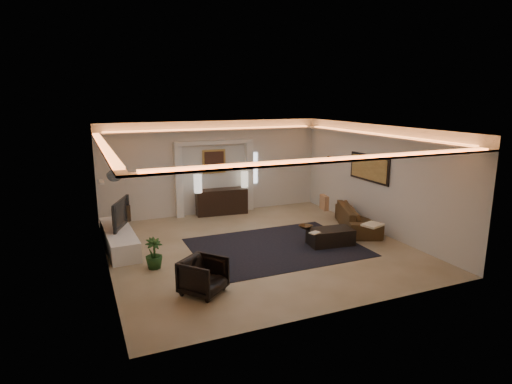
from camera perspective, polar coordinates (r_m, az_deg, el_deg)
name	(u,v)px	position (r m, az deg, el deg)	size (l,w,h in m)	color
floor	(258,247)	(10.59, 0.28, -7.37)	(7.00, 7.00, 0.00)	tan
ceiling	(258,129)	(9.97, 0.30, 8.48)	(7.00, 7.00, 0.00)	white
wall_back	(214,168)	(13.41, -5.67, 3.27)	(7.00, 7.00, 0.00)	beige
wall_front	(342,231)	(7.21, 11.44, -5.18)	(7.00, 7.00, 0.00)	beige
wall_left	(104,204)	(9.40, -19.71, -1.49)	(7.00, 7.00, 0.00)	beige
wall_right	(377,179)	(11.98, 15.85, 1.71)	(7.00, 7.00, 0.00)	beige
cove_soffit	(258,141)	(10.00, 0.30, 6.88)	(7.00, 7.00, 0.04)	silver
daylight_slit	(254,168)	(13.87, -0.30, 3.22)	(0.25, 0.03, 1.00)	white
area_rug	(276,247)	(10.57, 2.72, -7.38)	(4.00, 3.00, 0.01)	black
pilaster_left	(179,182)	(13.08, -10.31, 1.33)	(0.22, 0.20, 2.20)	silver
pilaster_right	(249,176)	(13.76, -0.94, 2.09)	(0.22, 0.20, 2.20)	silver
alcove_header	(214,142)	(13.21, -5.61, 6.63)	(2.52, 0.20, 0.12)	silver
painting_frame	(214,161)	(13.35, -5.65, 4.09)	(0.74, 0.04, 0.74)	tan
painting_canvas	(214,162)	(13.33, -5.61, 4.08)	(0.62, 0.02, 0.62)	#4C2D1E
art_panel_frame	(369,168)	(12.15, 14.93, 3.11)	(0.04, 1.64, 0.74)	black
art_panel_gold	(369,168)	(12.14, 14.83, 3.11)	(0.02, 1.50, 0.62)	tan
wall_sconce	(329,160)	(13.63, 9.73, 4.28)	(0.12, 0.12, 0.22)	black
wall_niche	(102,182)	(10.73, -19.97, 1.27)	(0.10, 0.55, 0.04)	silver
console	(221,201)	(13.43, -4.64, -1.27)	(1.59, 0.50, 0.80)	black
lamp_left	(198,183)	(12.88, -7.79, 1.19)	(0.24, 0.24, 0.55)	white
lamp_right	(245,178)	(13.55, -1.53, 1.87)	(0.22, 0.22, 0.50)	white
media_ledge	(119,239)	(11.01, -17.87, -5.98)	(0.64, 2.55, 0.48)	white
tv	(116,214)	(11.05, -18.18, -2.82)	(0.16, 1.21, 0.70)	black
figurine	(128,215)	(11.53, -16.80, -2.91)	(0.16, 0.16, 0.43)	#3C2E20
ginger_jar	(114,173)	(10.62, -18.46, 2.39)	(0.35, 0.35, 0.37)	slate
plant	(154,253)	(9.49, -13.52, -8.00)	(0.38, 0.38, 0.67)	#1F4218
sofa	(358,218)	(12.24, 13.44, -3.37)	(0.86, 2.19, 0.64)	#49291F
throw_blanket	(373,225)	(10.86, 15.33, -4.26)	(0.47, 0.38, 0.05)	white
throw_pillow	(324,202)	(12.81, 9.11, -1.39)	(0.13, 0.43, 0.43)	#A67A53
coffee_table	(331,237)	(10.84, 9.94, -5.93)	(1.10, 0.60, 0.41)	#2E201A
bowl	(306,227)	(10.73, 6.66, -4.64)	(0.33, 0.33, 0.08)	#382513
magazine	(315,233)	(10.38, 7.86, -5.43)	(0.25, 0.18, 0.03)	beige
armchair	(203,276)	(8.19, -7.06, -11.10)	(0.73, 0.75, 0.68)	#2D271F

